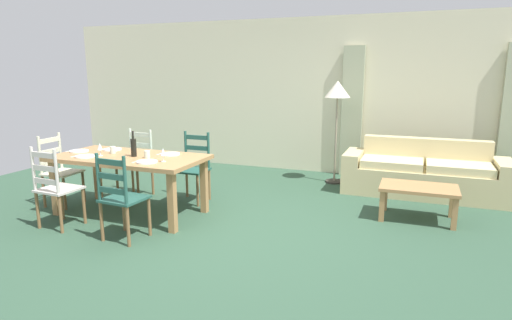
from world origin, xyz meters
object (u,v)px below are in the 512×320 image
object	(u,v)px
coffee_cup_primary	(147,154)
couch	(424,175)
wine_bottle	(134,147)
dining_table	(129,163)
dining_chair_near_left	(55,188)
dining_chair_far_left	(137,163)
dining_chair_far_right	(193,167)
wine_glass_near_left	(100,147)
dining_chair_near_right	(121,197)
coffee_cup_secondary	(113,150)
wine_glass_near_right	(163,152)
coffee_table	(419,191)
standing_lamp	(337,95)
dining_chair_head_west	(59,170)

from	to	relation	value
coffee_cup_primary	couch	bearing A→B (deg)	35.98
wine_bottle	dining_table	bearing A→B (deg)	177.87
coffee_cup_primary	dining_chair_near_left	bearing A→B (deg)	-138.16
dining_chair_near_left	couch	world-z (taller)	dining_chair_near_left
dining_chair_far_left	wine_bottle	distance (m)	0.96
dining_chair_far_right	wine_bottle	world-z (taller)	wine_bottle
dining_table	couch	size ratio (longest dim) A/B	0.83
dining_chair_far_right	coffee_cup_primary	xyz separation A→B (m)	(-0.18, -0.81, 0.32)
wine_glass_near_left	couch	distance (m)	4.54
dining_chair_near_right	coffee_cup_secondary	distance (m)	1.16
dining_chair_near_right	couch	distance (m)	4.29
wine_glass_near_right	dining_table	bearing A→B (deg)	166.82
dining_chair_far_left	wine_glass_near_right	bearing A→B (deg)	-39.87
dining_chair_far_right	wine_glass_near_right	world-z (taller)	dining_chair_far_right
coffee_table	dining_chair_near_left	bearing A→B (deg)	-155.30
dining_chair_near_right	couch	bearing A→B (deg)	45.30
dining_table	standing_lamp	xyz separation A→B (m)	(2.13, 2.47, 0.75)
dining_table	dining_chair_near_left	size ratio (longest dim) A/B	1.98
coffee_cup_primary	standing_lamp	distance (m)	3.15
dining_chair_far_left	dining_chair_far_right	size ratio (longest dim) A/B	1.00
couch	dining_chair_near_left	bearing A→B (deg)	-142.79
dining_chair_far_left	coffee_cup_primary	xyz separation A→B (m)	(0.72, -0.74, 0.32)
couch	dining_chair_far_right	bearing A→B (deg)	-153.41
coffee_cup_primary	standing_lamp	bearing A→B (deg)	53.71
dining_chair_far_left	wine_bottle	bearing A→B (deg)	-54.55
coffee_cup_secondary	wine_bottle	bearing A→B (deg)	-10.35
dining_chair_far_left	coffee_cup_secondary	distance (m)	0.74
coffee_table	standing_lamp	bearing A→B (deg)	132.52
dining_chair_far_left	standing_lamp	xyz separation A→B (m)	(2.55, 1.75, 0.93)
dining_chair_far_right	dining_chair_far_left	bearing A→B (deg)	-175.91
wine_glass_near_left	dining_chair_far_right	bearing A→B (deg)	48.36
dining_chair_head_west	coffee_cup_secondary	distance (m)	0.90
dining_table	wine_glass_near_right	xyz separation A→B (m)	(0.60, -0.14, 0.20)
dining_table	wine_bottle	world-z (taller)	wine_bottle
wine_bottle	wine_glass_near_left	bearing A→B (deg)	-164.04
wine_glass_near_right	coffee_table	bearing A→B (deg)	23.28
coffee_table	dining_chair_near_right	bearing A→B (deg)	-148.17
dining_chair_far_right	wine_glass_near_left	world-z (taller)	dining_chair_far_right
dining_chair_head_west	couch	bearing A→B (deg)	26.63
dining_chair_far_right	wine_glass_near_left	size ratio (longest dim) A/B	5.96
wine_bottle	coffee_cup_secondary	xyz separation A→B (m)	(-0.38, 0.07, -0.07)
wine_glass_near_left	standing_lamp	bearing A→B (deg)	46.52
dining_chair_near_left	wine_bottle	distance (m)	1.00
dining_chair_far_left	wine_bottle	world-z (taller)	wine_bottle
dining_table	coffee_table	size ratio (longest dim) A/B	2.11
dining_chair_near_left	wine_glass_near_left	xyz separation A→B (m)	(0.15, 0.60, 0.38)
wine_bottle	coffee_table	xyz separation A→B (m)	(3.32, 1.07, -0.51)
dining_chair_head_west	standing_lamp	xyz separation A→B (m)	(3.26, 2.49, 0.93)
dining_table	dining_chair_near_right	distance (m)	0.91
dining_chair_far_right	wine_bottle	xyz separation A→B (m)	(-0.39, -0.78, 0.39)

